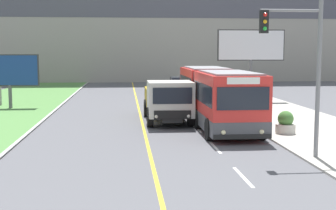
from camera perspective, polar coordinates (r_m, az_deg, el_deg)
name	(u,v)px	position (r m, az deg, el deg)	size (l,w,h in m)	color
city_bus	(216,96)	(25.34, 5.87, 1.05)	(2.67, 11.75, 2.98)	red
dump_truck	(168,102)	(25.59, 0.04, 0.43)	(2.44, 7.05, 2.36)	black
car_distant	(179,85)	(45.26, 1.34, 2.45)	(1.80, 4.30, 1.45)	black
traffic_light_mast	(301,59)	(17.46, 15.96, 5.46)	(2.28, 0.32, 5.77)	slate
billboard_large	(251,48)	(36.57, 10.08, 6.91)	(5.20, 0.24, 5.59)	#59595B
billboard_small	(9,72)	(34.02, -18.78, 3.89)	(4.00, 0.24, 3.74)	#59595B
planter_round_near	(285,124)	(22.71, 14.13, -2.21)	(0.93, 0.93, 1.08)	#B7B2A8
planter_round_second	(258,112)	(26.23, 10.97, -0.88)	(1.03, 1.03, 1.18)	#B7B2A8
planter_round_third	(242,105)	(29.89, 9.05, 0.01)	(0.95, 0.95, 1.11)	#B7B2A8
planter_round_far	(231,99)	(33.59, 7.69, 0.77)	(0.99, 0.99, 1.14)	#B7B2A8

